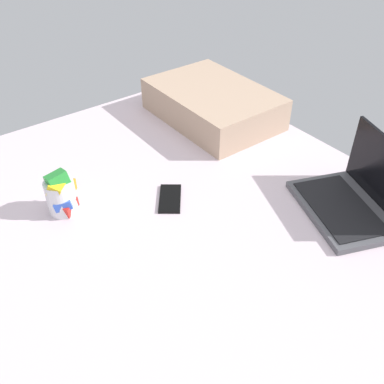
% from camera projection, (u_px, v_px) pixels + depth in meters
% --- Properties ---
extents(bed_mattress, '(1.80, 1.40, 0.18)m').
position_uv_depth(bed_mattress, '(195.00, 256.00, 1.33)').
color(bed_mattress, silver).
rests_on(bed_mattress, ground).
extents(laptop, '(0.39, 0.33, 0.23)m').
position_uv_depth(laptop, '(354.00, 199.00, 1.33)').
color(laptop, '#4C4C51').
rests_on(laptop, bed_mattress).
extents(snack_cup, '(0.10, 0.10, 0.15)m').
position_uv_depth(snack_cup, '(61.00, 195.00, 1.32)').
color(snack_cup, silver).
rests_on(snack_cup, bed_mattress).
extents(cell_phone, '(0.15, 0.14, 0.01)m').
position_uv_depth(cell_phone, '(170.00, 199.00, 1.40)').
color(cell_phone, black).
rests_on(cell_phone, bed_mattress).
extents(pillow, '(0.52, 0.36, 0.13)m').
position_uv_depth(pillow, '(213.00, 104.00, 1.78)').
color(pillow, tan).
rests_on(pillow, bed_mattress).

